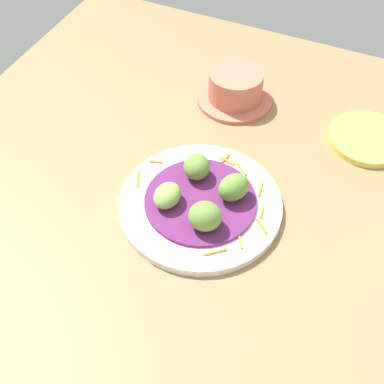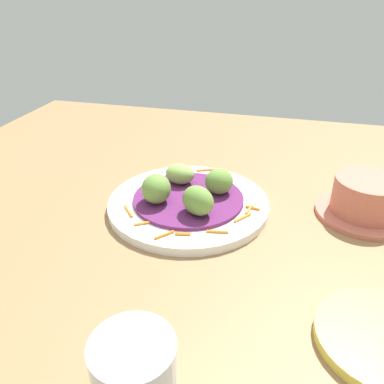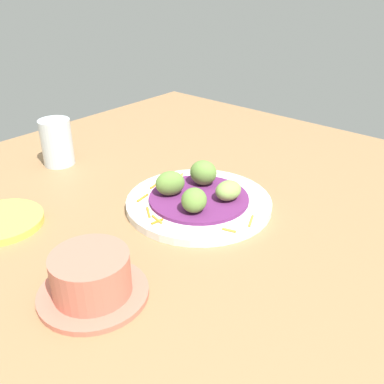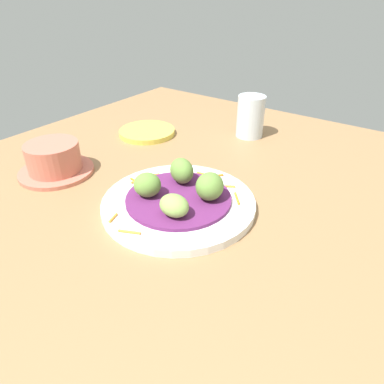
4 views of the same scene
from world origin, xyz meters
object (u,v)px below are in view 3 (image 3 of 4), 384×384
main_plate (199,203)px  guac_scoop_left (203,173)px  guac_scoop_right (194,200)px  side_plate_small (1,222)px  water_glass (57,142)px  terracotta_bowl (92,278)px  guac_scoop_center (170,183)px  guac_scoop_back (228,190)px

main_plate → guac_scoop_left: 6.41cm
guac_scoop_right → side_plate_small: 32.92cm
main_plate → water_glass: (5.26, -35.75, 4.32)cm
side_plate_small → main_plate: bearing=141.3°
terracotta_bowl → water_glass: bearing=-118.9°
guac_scoop_center → water_glass: (2.57, -31.23, 0.75)cm
main_plate → guac_scoop_left: size_ratio=5.15×
side_plate_small → water_glass: water_glass is taller
terracotta_bowl → main_plate: bearing=-170.2°
guac_scoop_right → main_plate: bearing=-149.2°
main_plate → side_plate_small: 34.20cm
guac_scoop_back → water_glass: 41.07cm
guac_scoop_center → terracotta_bowl: (24.99, 9.32, -1.37)cm
guac_scoop_right → guac_scoop_back: 7.45cm
guac_scoop_left → water_glass: 34.48cm
main_plate → guac_scoop_right: size_ratio=5.64×
main_plate → guac_scoop_back: size_ratio=5.19×
guac_scoop_left → terracotta_bowl: guac_scoop_left is taller
guac_scoop_right → guac_scoop_back: (-7.21, 1.82, -0.39)cm
guac_scoop_left → side_plate_small: size_ratio=0.37×
guac_scoop_left → side_plate_small: guac_scoop_left is taller
guac_scoop_back → terracotta_bowl: 30.40cm
guac_scoop_right → terracotta_bowl: bearing=5.2°
guac_scoop_center → side_plate_small: size_ratio=0.38×
guac_scoop_left → water_glass: water_glass is taller
guac_scoop_center → guac_scoop_right: size_ratio=1.15×
guac_scoop_back → water_glass: water_glass is taller
guac_scoop_left → guac_scoop_back: 7.47cm
guac_scoop_right → guac_scoop_left: bearing=-149.2°
main_plate → guac_scoop_center: bearing=-59.2°
main_plate → terracotta_bowl: (27.69, 4.80, 2.20)cm
side_plate_small → guac_scoop_center: bearing=144.9°
side_plate_small → terracotta_bowl: size_ratio=0.95×
water_glass → main_plate: bearing=98.4°
guac_scoop_back → water_glass: (7.96, -40.27, 1.28)cm
side_plate_small → water_glass: size_ratio=1.39×
guac_scoop_right → terracotta_bowl: terracotta_bowl is taller
guac_scoop_left → water_glass: (9.78, -33.05, 0.65)cm
terracotta_bowl → guac_scoop_left: bearing=-166.9°
guac_scoop_back → terracotta_bowl: bearing=0.5°
side_plate_small → water_glass: 26.17cm
guac_scoop_left → water_glass: bearing=-73.5°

